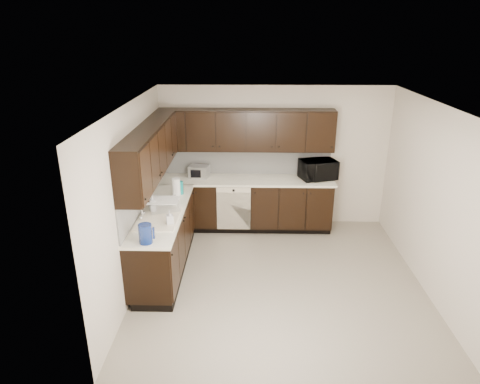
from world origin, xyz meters
name	(u,v)px	position (x,y,z in m)	size (l,w,h in m)	color
floor	(279,279)	(0.00, 0.00, 0.00)	(4.00, 4.00, 0.00)	gray
ceiling	(285,105)	(0.00, 0.00, 2.50)	(4.00, 4.00, 0.00)	white
wall_back	(274,157)	(0.00, 2.00, 1.25)	(4.00, 0.02, 2.50)	beige
wall_left	(133,198)	(-2.00, 0.00, 1.25)	(0.02, 4.00, 2.50)	beige
wall_right	(432,200)	(2.00, 0.00, 1.25)	(0.02, 4.00, 2.50)	beige
wall_front	(297,282)	(0.00, -2.00, 1.25)	(4.00, 0.02, 2.50)	beige
lower_cabinets	(215,220)	(-1.01, 1.11, 0.41)	(3.00, 2.80, 0.90)	black
countertop	(214,192)	(-1.01, 1.11, 0.92)	(3.03, 2.83, 0.04)	white
backsplash	(202,172)	(-1.22, 1.32, 1.18)	(3.00, 2.80, 0.48)	silver
upper_cabinets	(207,139)	(-1.10, 1.20, 1.77)	(3.00, 2.80, 0.70)	black
dishwasher	(234,206)	(-0.70, 1.41, 0.55)	(0.58, 0.04, 0.78)	beige
sink	(159,223)	(-1.68, -0.01, 0.88)	(0.54, 0.82, 0.42)	beige
microwave	(318,170)	(0.75, 1.74, 1.11)	(0.60, 0.41, 0.33)	black
soap_bottle_a	(170,218)	(-1.49, -0.17, 1.04)	(0.09, 0.09, 0.20)	gray
soap_bottle_b	(153,204)	(-1.80, 0.23, 1.07)	(0.10, 0.10, 0.26)	gray
toaster_oven	(199,171)	(-1.32, 1.77, 1.04)	(0.33, 0.25, 0.21)	silver
storage_bin	(164,205)	(-1.65, 0.29, 1.02)	(0.41, 0.30, 0.16)	silver
blue_pitcher	(145,234)	(-1.69, -0.70, 1.06)	(0.16, 0.16, 0.25)	navy
teal_tumbler	(180,188)	(-1.52, 0.95, 1.04)	(0.09, 0.09, 0.21)	#0C8688
paper_towel_roll	(176,187)	(-1.57, 0.89, 1.08)	(0.13, 0.13, 0.28)	white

